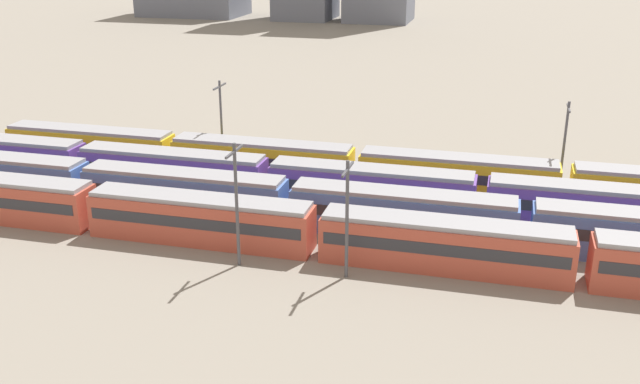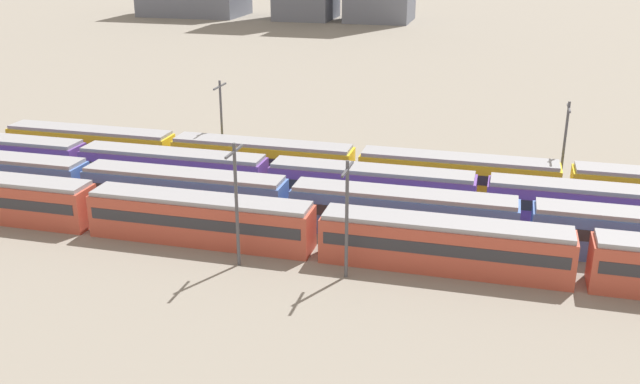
# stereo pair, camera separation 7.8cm
# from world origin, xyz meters

# --- Properties ---
(ground_plane) EXTENTS (600.00, 600.00, 0.00)m
(ground_plane) POSITION_xyz_m (0.00, 7.80, 0.00)
(ground_plane) COLOR gray
(train_track_0) EXTENTS (112.50, 3.06, 3.75)m
(train_track_0) POSITION_xyz_m (45.86, 0.00, 1.90)
(train_track_0) COLOR #BC4C38
(train_track_0) RESTS_ON ground_plane
(train_track_1) EXTENTS (112.50, 3.06, 3.75)m
(train_track_1) POSITION_xyz_m (42.05, 5.20, 1.90)
(train_track_1) COLOR #4C70BC
(train_track_1) RESTS_ON ground_plane
(train_track_2) EXTENTS (74.70, 3.06, 3.75)m
(train_track_2) POSITION_xyz_m (19.60, 10.40, 1.90)
(train_track_2) COLOR #6B429E
(train_track_2) RESTS_ON ground_plane
(train_track_3) EXTENTS (93.60, 3.06, 3.75)m
(train_track_3) POSITION_xyz_m (36.11, 15.60, 1.90)
(train_track_3) COLOR yellow
(train_track_3) RESTS_ON ground_plane
(catenary_pole_0) EXTENTS (0.24, 3.20, 9.31)m
(catenary_pole_0) POSITION_xyz_m (21.87, -3.23, 5.19)
(catenary_pole_0) COLOR #4C4C51
(catenary_pole_0) RESTS_ON ground_plane
(catenary_pole_1) EXTENTS (0.24, 3.20, 8.67)m
(catenary_pole_1) POSITION_xyz_m (45.32, 18.66, 4.86)
(catenary_pole_1) COLOR #4C4C51
(catenary_pole_1) RESTS_ON ground_plane
(catenary_pole_2) EXTENTS (0.24, 3.20, 8.66)m
(catenary_pole_2) POSITION_xyz_m (29.90, -3.12, 4.85)
(catenary_pole_2) COLOR #4C4C51
(catenary_pole_2) RESTS_ON ground_plane
(catenary_pole_3) EXTENTS (0.24, 3.20, 8.80)m
(catenary_pole_3) POSITION_xyz_m (11.77, 18.78, 4.93)
(catenary_pole_3) COLOR #4C4C51
(catenary_pole_3) RESTS_ON ground_plane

